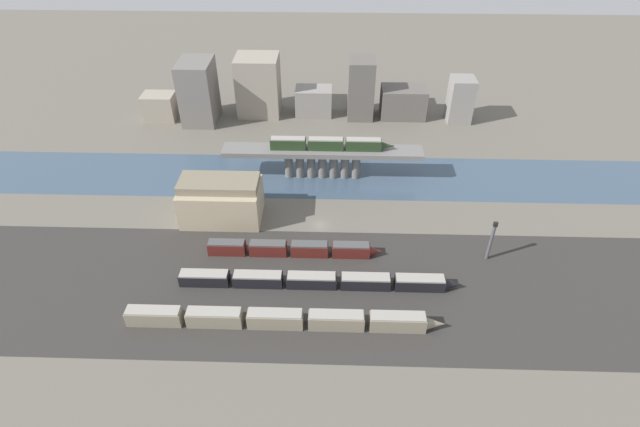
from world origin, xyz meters
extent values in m
plane|color=#666056|center=(0.00, 0.00, 0.00)|extent=(400.00, 400.00, 0.00)
cube|color=#33302D|center=(0.00, -24.00, 0.00)|extent=(280.00, 42.00, 0.01)
cube|color=#3D5166|center=(0.00, 24.14, 0.00)|extent=(320.00, 24.14, 0.01)
cube|color=slate|center=(0.00, 24.14, 9.10)|extent=(60.43, 7.03, 1.51)
cylinder|color=slate|center=(-10.35, 24.14, 4.17)|extent=(2.55, 2.55, 8.35)
cylinder|color=slate|center=(-6.90, 24.14, 4.17)|extent=(2.55, 2.55, 8.35)
cylinder|color=slate|center=(-3.45, 24.14, 4.17)|extent=(2.55, 2.55, 8.35)
cylinder|color=slate|center=(0.00, 24.14, 4.17)|extent=(2.55, 2.55, 8.35)
cylinder|color=slate|center=(3.45, 24.14, 4.17)|extent=(2.55, 2.55, 8.35)
cylinder|color=slate|center=(6.90, 24.14, 4.17)|extent=(2.55, 2.55, 8.35)
cylinder|color=slate|center=(10.35, 24.14, 4.17)|extent=(2.55, 2.55, 8.35)
cube|color=#23381E|center=(-10.28, 24.14, 11.48)|extent=(10.61, 2.67, 3.25)
cube|color=#9E998E|center=(-10.28, 24.14, 13.31)|extent=(10.18, 2.45, 0.40)
cube|color=#23381E|center=(0.96, 24.14, 11.48)|extent=(10.61, 2.67, 3.25)
cube|color=#9E998E|center=(0.96, 24.14, 13.31)|extent=(10.18, 2.45, 0.40)
cube|color=#23381E|center=(12.21, 24.14, 11.48)|extent=(10.61, 2.67, 3.25)
cube|color=#9E998E|center=(12.21, 24.14, 13.31)|extent=(10.18, 2.45, 0.40)
cone|color=#23381E|center=(19.37, 24.14, 11.32)|extent=(3.71, 2.40, 2.40)
cube|color=gray|center=(-35.12, -35.09, 1.85)|extent=(12.09, 3.12, 3.70)
cube|color=#9E998E|center=(-35.12, -35.09, 3.90)|extent=(11.61, 2.87, 0.40)
cube|color=gray|center=(-21.88, -35.09, 1.85)|extent=(12.09, 3.12, 3.70)
cube|color=#9E998E|center=(-21.88, -35.09, 3.90)|extent=(11.61, 2.87, 0.40)
cube|color=gray|center=(-8.65, -35.09, 1.85)|extent=(12.09, 3.12, 3.70)
cube|color=#9E998E|center=(-8.65, -35.09, 3.90)|extent=(11.61, 2.87, 0.40)
cube|color=gray|center=(4.58, -35.09, 1.85)|extent=(12.09, 3.12, 3.70)
cube|color=#9E998E|center=(4.58, -35.09, 3.90)|extent=(11.61, 2.87, 0.40)
cube|color=gray|center=(17.82, -35.09, 1.85)|extent=(12.09, 3.12, 3.70)
cube|color=#9E998E|center=(17.82, -35.09, 3.90)|extent=(11.61, 2.87, 0.40)
cone|color=gray|center=(25.98, -35.09, 1.67)|extent=(4.23, 2.81, 2.81)
cube|color=black|center=(-26.76, -22.90, 1.51)|extent=(11.74, 3.18, 3.01)
cube|color=#9E998E|center=(-26.76, -22.90, 3.21)|extent=(11.27, 2.93, 0.40)
cube|color=black|center=(-14.04, -22.90, 1.51)|extent=(11.74, 3.18, 3.01)
cube|color=#9E998E|center=(-14.04, -22.90, 3.21)|extent=(11.27, 2.93, 0.40)
cube|color=black|center=(-1.31, -22.90, 1.51)|extent=(11.74, 3.18, 3.01)
cube|color=#9E998E|center=(-1.31, -22.90, 3.21)|extent=(11.27, 2.93, 0.40)
cube|color=black|center=(11.41, -22.90, 1.51)|extent=(11.74, 3.18, 3.01)
cube|color=#9E998E|center=(11.41, -22.90, 3.21)|extent=(11.27, 2.93, 0.40)
cube|color=black|center=(24.13, -22.90, 1.51)|extent=(11.74, 3.18, 3.01)
cube|color=#9E998E|center=(24.13, -22.90, 3.21)|extent=(11.27, 2.93, 0.40)
cone|color=black|center=(32.05, -22.90, 1.35)|extent=(4.11, 2.71, 2.71)
cube|color=#5B1E19|center=(-23.33, -12.04, 1.67)|extent=(9.44, 2.87, 3.35)
cube|color=#4C4C4C|center=(-23.33, -12.04, 3.55)|extent=(9.06, 2.64, 0.40)
cube|color=#5B1E19|center=(-12.83, -12.04, 1.67)|extent=(9.44, 2.87, 3.35)
cube|color=#4C4C4C|center=(-12.83, -12.04, 3.55)|extent=(9.06, 2.64, 0.40)
cube|color=#5B1E19|center=(-2.32, -12.04, 1.67)|extent=(9.44, 2.87, 3.35)
cube|color=#4C4C4C|center=(-2.32, -12.04, 3.55)|extent=(9.06, 2.64, 0.40)
cube|color=#5B1E19|center=(8.19, -12.04, 1.67)|extent=(9.44, 2.87, 3.35)
cube|color=#4C4C4C|center=(8.19, -12.04, 3.55)|extent=(9.06, 2.64, 0.40)
cone|color=#5B1E19|center=(14.56, -12.04, 1.51)|extent=(3.30, 2.59, 2.59)
cube|color=tan|center=(-27.13, 2.85, 5.09)|extent=(21.63, 13.12, 10.18)
cube|color=#7C725C|center=(-27.13, 2.85, 11.30)|extent=(21.20, 9.18, 2.23)
cylinder|color=#4C4C51|center=(42.50, -12.12, 5.24)|extent=(0.80, 0.80, 10.47)
cube|color=black|center=(42.50, -12.12, 11.07)|extent=(1.00, 0.70, 1.20)
cube|color=gray|center=(-61.15, 61.85, 4.80)|extent=(11.50, 8.50, 9.60)
cube|color=slate|center=(-45.68, 61.20, 11.17)|extent=(11.64, 15.46, 22.33)
cube|color=gray|center=(-24.89, 67.97, 10.87)|extent=(15.46, 13.41, 21.74)
cube|color=gray|center=(-4.39, 67.55, 5.10)|extent=(13.48, 8.98, 10.20)
cube|color=#605B56|center=(12.96, 66.38, 10.91)|extent=(9.38, 11.28, 21.81)
cube|color=#605B56|center=(28.95, 66.64, 5.56)|extent=(16.56, 10.40, 11.13)
cube|color=gray|center=(49.23, 64.02, 8.09)|extent=(8.48, 8.98, 16.18)
camera|label=1|loc=(3.20, -106.22, 86.13)|focal=28.00mm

